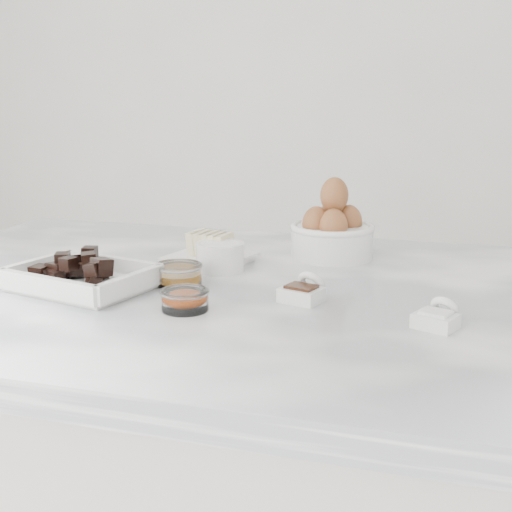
% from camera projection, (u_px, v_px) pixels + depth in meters
% --- Properties ---
extents(marble_slab, '(1.20, 0.80, 0.04)m').
position_uv_depth(marble_slab, '(237.00, 298.00, 1.07)').
color(marble_slab, white).
rests_on(marble_slab, cabinet).
extents(chocolate_dish, '(0.23, 0.19, 0.05)m').
position_uv_depth(chocolate_dish, '(82.00, 274.00, 1.04)').
color(chocolate_dish, white).
rests_on(chocolate_dish, marble_slab).
extents(butter_plate, '(0.15, 0.15, 0.05)m').
position_uv_depth(butter_plate, '(208.00, 252.00, 1.20)').
color(butter_plate, white).
rests_on(butter_plate, marble_slab).
extents(sugar_ramekin, '(0.08, 0.08, 0.05)m').
position_uv_depth(sugar_ramekin, '(220.00, 256.00, 1.14)').
color(sugar_ramekin, white).
rests_on(sugar_ramekin, marble_slab).
extents(egg_bowl, '(0.15, 0.15, 0.14)m').
position_uv_depth(egg_bowl, '(332.00, 232.00, 1.23)').
color(egg_bowl, white).
rests_on(egg_bowl, marble_slab).
extents(honey_bowl, '(0.07, 0.07, 0.03)m').
position_uv_depth(honey_bowl, '(179.00, 274.00, 1.07)').
color(honey_bowl, white).
rests_on(honey_bowl, marble_slab).
extents(zest_bowl, '(0.07, 0.07, 0.03)m').
position_uv_depth(zest_bowl, '(185.00, 299.00, 0.94)').
color(zest_bowl, white).
rests_on(zest_bowl, marble_slab).
extents(vanilla_spoon, '(0.06, 0.08, 0.04)m').
position_uv_depth(vanilla_spoon, '(304.00, 291.00, 0.99)').
color(vanilla_spoon, white).
rests_on(vanilla_spoon, marble_slab).
extents(salt_spoon, '(0.06, 0.07, 0.04)m').
position_uv_depth(salt_spoon, '(438.00, 317.00, 0.88)').
color(salt_spoon, white).
rests_on(salt_spoon, marble_slab).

